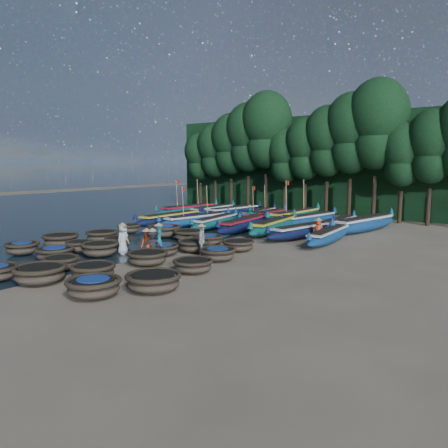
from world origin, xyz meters
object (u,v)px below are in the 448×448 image
Objects in this scene: coracle_24 at (238,245)px; fisherman_2 at (147,244)px; coracle_5 at (22,248)px; coracle_17 at (164,249)px; coracle_23 at (208,239)px; long_boat_9 at (188,210)px; coracle_13 at (147,257)px; fisherman_4 at (202,240)px; coracle_7 at (61,263)px; coracle_4 at (94,286)px; coracle_15 at (102,236)px; long_boat_16 at (337,224)px; fisherman_3 at (153,245)px; coracle_12 at (100,249)px; coracle_10 at (61,240)px; fisherman_0 at (123,238)px; fisherman_6 at (318,229)px; coracle_19 at (218,253)px; long_boat_5 at (244,224)px; long_boat_7 at (303,231)px; long_boat_2 at (171,218)px; fisherman_1 at (159,239)px; long_boat_17 at (364,224)px; long_boat_6 at (275,226)px; long_boat_12 at (259,214)px; long_boat_10 at (212,211)px; coracle_3 at (40,273)px; long_boat_4 at (216,222)px; long_boat_15 at (310,219)px; long_boat_11 at (233,212)px; coracle_9 at (154,281)px; long_boat_13 at (264,216)px; coracle_8 at (93,271)px; long_boat_3 at (196,220)px; coracle_20 at (129,228)px; long_boat_14 at (295,216)px; coracle_22 at (188,235)px; coracle_6 at (55,253)px; fisherman_5 at (249,215)px; long_boat_8 at (329,235)px.

fisherman_2 is at bearing -115.57° from coracle_24.
coracle_17 is (6.54, 4.89, -0.05)m from coracle_5.
long_boat_9 is (-11.64, 10.71, 0.19)m from coracle_23.
fisherman_4 reaches higher than coracle_13.
coracle_5 is 1.23× the size of coracle_7.
coracle_15 is at bearing 142.06° from coracle_4.
coracle_5 is 8.06m from coracle_13.
fisherman_3 reaches higher than long_boat_16.
coracle_12 is 0.31× the size of long_boat_16.
fisherman_0 is at bearing 14.41° from coracle_10.
fisherman_6 reaches higher than coracle_7.
long_boat_5 reaches higher than coracle_19.
long_boat_7 reaches higher than coracle_23.
long_boat_2 is 12.29m from fisherman_1.
long_boat_16 is 0.86× the size of long_boat_17.
fisherman_3 reaches higher than long_boat_6.
long_boat_12 reaches higher than fisherman_4.
coracle_24 is at bearing -47.33° from long_boat_10.
long_boat_4 is (-4.15, 17.34, 0.05)m from coracle_3.
long_boat_10 is at bearing -173.24° from long_boat_15.
long_boat_11 is (-10.76, 23.53, 0.11)m from coracle_4.
coracle_4 is 2.38m from coracle_9.
long_boat_13 is 15.72m from fisherman_1.
coracle_8 is 0.29× the size of long_boat_11.
coracle_3 is at bearing -86.49° from long_boat_4.
long_boat_3 reaches higher than coracle_3.
coracle_12 is 3.37m from fisherman_1.
coracle_20 is 14.47m from long_boat_14.
coracle_13 is 0.90× the size of coracle_23.
long_boat_10 is (-7.65, 11.78, 0.09)m from coracle_22.
coracle_19 is 15.76m from long_boat_13.
coracle_12 is 1.25× the size of fisherman_2.
coracle_15 is (-2.40, 4.85, 0.03)m from coracle_6.
coracle_8 is 1.07× the size of coracle_10.
coracle_5 is 0.30× the size of long_boat_4.
fisherman_5 is (3.56, 17.75, 0.43)m from coracle_5.
fisherman_4 is (1.84, 1.20, 0.57)m from coracle_17.
coracle_10 is 7.15m from coracle_17.
long_boat_2 reaches higher than coracle_6.
long_boat_2 is 13.34m from fisherman_6.
fisherman_2 is (2.39, -0.30, -0.03)m from fisherman_0.
coracle_5 is 7.60m from fisherman_2.
coracle_12 is at bearing -37.97° from coracle_15.
coracle_7 reaches higher than coracle_17.
fisherman_5 reaches higher than coracle_13.
long_boat_14 is at bearing 91.53° from coracle_3.
long_boat_8 is at bearing 73.76° from coracle_8.
long_boat_5 is (0.59, 5.66, 0.13)m from coracle_22.
fisherman_0 is (-4.81, -4.75, 0.54)m from coracle_24.
coracle_20 is 10.94m from long_boat_6.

